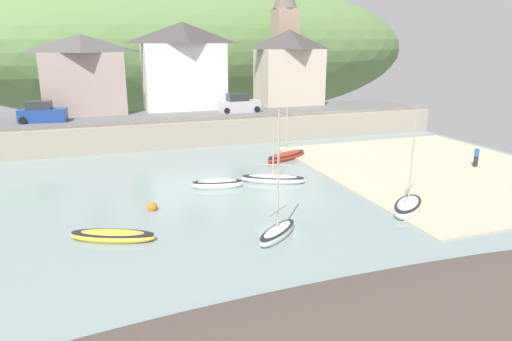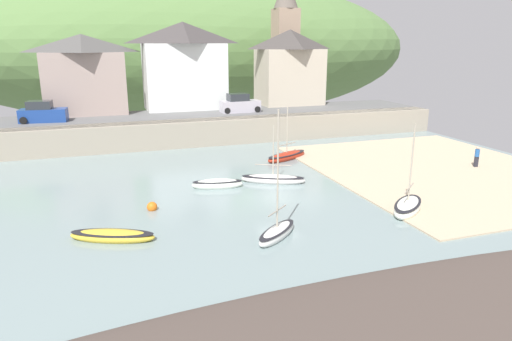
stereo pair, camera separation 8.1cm
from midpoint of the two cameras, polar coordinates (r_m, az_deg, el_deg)
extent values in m
cube|color=gray|center=(29.64, 2.76, -3.36)|extent=(48.00, 40.00, 0.06)
cube|color=#C3AC8C|center=(38.40, 21.38, 0.12)|extent=(18.00, 22.00, 0.10)
ellipsoid|color=#4B3F39|center=(17.23, 24.07, -18.63)|extent=(44.00, 10.00, 0.55)
cube|color=#9E9481|center=(45.04, -5.29, 4.80)|extent=(48.00, 2.40, 2.40)
cube|color=#606060|center=(48.40, -6.39, 6.90)|extent=(48.00, 9.00, 0.10)
ellipsoid|color=#587C42|center=(82.68, -8.52, 14.53)|extent=(80.00, 44.00, 23.72)
cube|color=#A89288|center=(51.36, -20.40, 10.05)|extent=(7.88, 5.52, 6.17)
pyramid|color=#4F4D4B|center=(51.20, -20.83, 14.46)|extent=(8.18, 5.82, 1.76)
cube|color=white|center=(52.17, -8.89, 11.36)|extent=(8.57, 4.88, 7.00)
pyramid|color=#413D3C|center=(52.05, -9.11, 16.42)|extent=(8.87, 5.18, 2.23)
cube|color=beige|center=(55.77, 4.01, 11.43)|extent=(7.10, 5.18, 6.35)
pyramid|color=#433E3B|center=(55.63, 4.10, 15.82)|extent=(7.40, 5.48, 2.19)
cube|color=tan|center=(59.75, 3.48, 13.98)|extent=(2.80, 2.80, 11.08)
ellipsoid|color=gold|center=(24.46, -17.31, -7.76)|extent=(4.45, 2.79, 0.67)
ellipsoid|color=black|center=(24.39, -17.35, -7.36)|extent=(4.36, 2.73, 0.12)
ellipsoid|color=silver|center=(23.69, 2.55, -7.76)|extent=(3.17, 2.94, 0.73)
ellipsoid|color=black|center=(23.61, 2.56, -7.31)|extent=(3.10, 2.88, 0.12)
cylinder|color=#B2A893|center=(22.58, 2.66, 0.04)|extent=(0.09, 0.09, 5.94)
cylinder|color=gray|center=(23.23, 2.59, -4.95)|extent=(1.44, 1.28, 0.07)
ellipsoid|color=silver|center=(32.64, 2.02, -1.12)|extent=(4.56, 3.05, 0.74)
ellipsoid|color=black|center=(32.58, 2.03, -0.78)|extent=(4.47, 2.99, 0.12)
cylinder|color=#B2A893|center=(32.10, 2.06, 2.51)|extent=(0.09, 0.09, 3.51)
cylinder|color=gray|center=(32.35, 2.04, 0.68)|extent=(2.31, 1.20, 0.07)
ellipsoid|color=white|center=(28.50, 18.08, -4.33)|extent=(3.70, 3.50, 0.91)
ellipsoid|color=black|center=(28.42, 18.13, -3.86)|extent=(3.62, 3.43, 0.12)
cylinder|color=#B2A893|center=(27.73, 18.55, 0.93)|extent=(0.09, 0.09, 4.49)
cylinder|color=gray|center=(28.13, 18.29, -2.05)|extent=(1.68, 1.51, 0.07)
ellipsoid|color=white|center=(31.57, -4.85, -1.72)|extent=(3.58, 1.66, 0.80)
ellipsoid|color=black|center=(31.51, -4.86, -1.34)|extent=(3.51, 1.63, 0.12)
ellipsoid|color=#A92A17|center=(39.23, 3.71, 1.73)|extent=(4.63, 3.24, 0.76)
ellipsoid|color=black|center=(39.18, 3.71, 2.03)|extent=(4.54, 3.17, 0.12)
cylinder|color=#B2A893|center=(38.75, 3.77, 5.01)|extent=(0.09, 0.09, 3.81)
cylinder|color=gray|center=(38.99, 3.74, 3.25)|extent=(1.97, 1.07, 0.07)
cube|color=navy|center=(47.39, -24.79, 6.18)|extent=(4.27, 2.16, 1.20)
cube|color=#282D33|center=(47.30, -25.23, 7.28)|extent=(2.26, 1.73, 0.80)
cylinder|color=black|center=(48.08, -22.71, 6.18)|extent=(0.64, 0.22, 0.64)
cylinder|color=black|center=(46.51, -22.81, 5.89)|extent=(0.64, 0.22, 0.64)
cylinder|color=black|center=(48.41, -26.62, 5.79)|extent=(0.64, 0.22, 0.64)
cylinder|color=black|center=(46.84, -26.84, 5.49)|extent=(0.64, 0.22, 0.64)
cube|color=#B6B2BE|center=(49.28, -2.06, 7.90)|extent=(4.15, 1.82, 1.20)
cube|color=#282D33|center=(49.09, -2.35, 8.98)|extent=(2.14, 1.56, 0.80)
cylinder|color=black|center=(50.57, -0.52, 7.79)|extent=(0.64, 0.22, 0.64)
cylinder|color=black|center=(49.07, 0.08, 7.55)|extent=(0.64, 0.22, 0.64)
cylinder|color=black|center=(49.63, -4.17, 7.60)|extent=(0.64, 0.22, 0.64)
cylinder|color=black|center=(48.10, -3.67, 7.35)|extent=(0.64, 0.22, 0.64)
cube|color=#282833|center=(40.18, 25.37, 1.01)|extent=(0.28, 0.20, 0.82)
cylinder|color=#23569E|center=(40.03, 25.49, 1.98)|extent=(0.34, 0.34, 0.58)
sphere|color=#D1A889|center=(39.95, 25.55, 2.54)|extent=(0.22, 0.22, 0.22)
sphere|color=orange|center=(28.02, -12.74, -4.41)|extent=(0.62, 0.62, 0.62)
camera|label=1|loc=(0.04, -90.71, -0.20)|focal=32.49mm
camera|label=2|loc=(0.04, 89.29, 0.20)|focal=32.49mm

